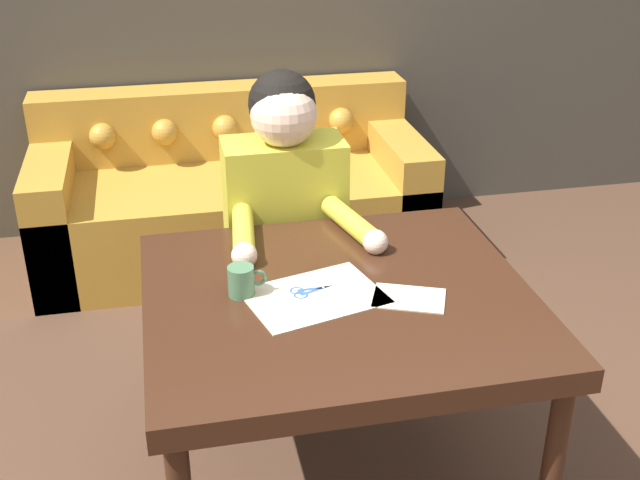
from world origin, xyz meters
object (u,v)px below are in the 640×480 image
object	(u,v)px
dining_table	(338,316)
mug	(242,281)
person	(286,231)
scissors	(314,290)
couch	(232,198)

from	to	relation	value
dining_table	mug	size ratio (longest dim) A/B	9.84
person	scissors	size ratio (longest dim) A/B	5.74
couch	dining_table	bearing A→B (deg)	-85.87
couch	person	xyz separation A→B (m)	(0.08, -1.17, 0.36)
dining_table	mug	distance (m)	0.30
dining_table	person	xyz separation A→B (m)	(-0.05, 0.64, -0.02)
dining_table	person	size ratio (longest dim) A/B	0.90
dining_table	couch	bearing A→B (deg)	94.13
couch	mug	distance (m)	1.84
scissors	mug	distance (m)	0.21
person	scissors	bearing A→B (deg)	-92.00
couch	person	distance (m)	1.23
dining_table	scissors	size ratio (longest dim) A/B	5.15
dining_table	mug	xyz separation A→B (m)	(-0.27, 0.05, 0.12)
scissors	dining_table	bearing A→B (deg)	-21.60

